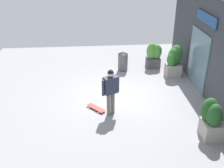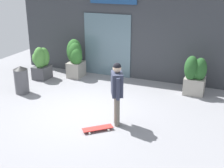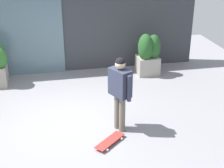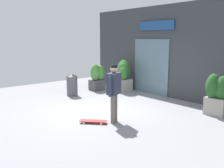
# 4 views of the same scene
# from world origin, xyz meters

# --- Properties ---
(ground_plane) EXTENTS (12.00, 12.00, 0.00)m
(ground_plane) POSITION_xyz_m (0.00, 0.00, 0.00)
(ground_plane) COLOR gray
(building_facade) EXTENTS (8.44, 0.31, 3.58)m
(building_facade) POSITION_xyz_m (-0.02, 3.21, 1.77)
(building_facade) COLOR #383A3F
(building_facade) RESTS_ON ground_plane
(skateboarder) EXTENTS (0.45, 0.59, 1.63)m
(skateboarder) POSITION_xyz_m (1.08, -0.50, 1.00)
(skateboarder) COLOR #666056
(skateboarder) RESTS_ON ground_plane
(skateboard) EXTENTS (0.70, 0.66, 0.08)m
(skateboard) POSITION_xyz_m (0.77, -0.99, 0.06)
(skateboard) COLOR red
(skateboard) RESTS_ON ground_plane
(planter_box_right) EXTENTS (0.68, 0.66, 1.26)m
(planter_box_right) POSITION_xyz_m (2.57, 2.33, 0.65)
(planter_box_right) COLOR gray
(planter_box_right) RESTS_ON ground_plane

